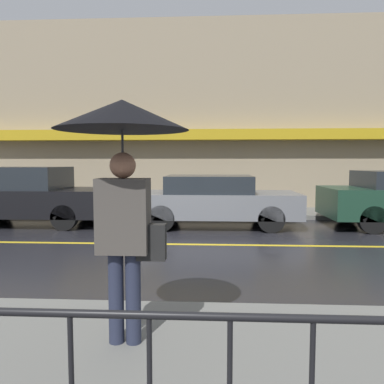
# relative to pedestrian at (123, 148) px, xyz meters

# --- Properties ---
(ground_plane) EXTENTS (80.00, 80.00, 0.00)m
(ground_plane) POSITION_rel_pedestrian_xyz_m (0.12, 4.43, -1.78)
(ground_plane) COLOR black
(sidewalk_near) EXTENTS (28.00, 2.72, 0.13)m
(sidewalk_near) POSITION_rel_pedestrian_xyz_m (0.12, -0.41, -1.71)
(sidewalk_near) COLOR slate
(sidewalk_near) RESTS_ON ground_plane
(sidewalk_far) EXTENTS (28.00, 2.08, 0.13)m
(sidewalk_far) POSITION_rel_pedestrian_xyz_m (0.12, 8.94, -1.71)
(sidewalk_far) COLOR slate
(sidewalk_far) RESTS_ON ground_plane
(lane_marking) EXTENTS (25.20, 0.12, 0.01)m
(lane_marking) POSITION_rel_pedestrian_xyz_m (0.12, 4.43, -1.77)
(lane_marking) COLOR gold
(lane_marking) RESTS_ON ground_plane
(building_storefront) EXTENTS (28.00, 0.85, 6.59)m
(building_storefront) POSITION_rel_pedestrian_xyz_m (0.12, 10.10, 1.48)
(building_storefront) COLOR gray
(building_storefront) RESTS_ON ground_plane
(railing_foreground) EXTENTS (12.00, 0.04, 0.90)m
(railing_foreground) POSITION_rel_pedestrian_xyz_m (0.12, -1.52, -1.08)
(railing_foreground) COLOR black
(railing_foreground) RESTS_ON sidewalk_near
(pedestrian) EXTENTS (1.09, 1.09, 2.04)m
(pedestrian) POSITION_rel_pedestrian_xyz_m (0.00, 0.00, 0.00)
(pedestrian) COLOR #23283D
(pedestrian) RESTS_ON sidewalk_near
(car_black) EXTENTS (4.15, 1.88, 1.55)m
(car_black) POSITION_rel_pedestrian_xyz_m (-4.23, 6.68, -1.00)
(car_black) COLOR black
(car_black) RESTS_ON ground_plane
(car_grey) EXTENTS (4.22, 1.87, 1.33)m
(car_grey) POSITION_rel_pedestrian_xyz_m (0.77, 6.68, -1.08)
(car_grey) COLOR slate
(car_grey) RESTS_ON ground_plane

